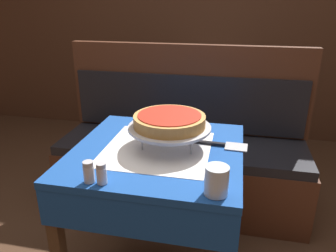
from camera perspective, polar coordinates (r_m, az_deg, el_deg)
The scene contains 11 objects.
dining_table_front at distance 1.52m, azimuth -1.80°, elevation -7.85°, with size 0.75×0.75×0.75m.
dining_table_rear at distance 3.06m, azimuth 7.40°, elevation 7.39°, with size 0.60×0.60×0.76m.
booth_bench at distance 2.29m, azimuth 2.43°, elevation -6.05°, with size 1.67×0.53×1.09m.
back_wall_panel at distance 3.40m, azimuth 6.98°, elevation 18.29°, with size 6.00×0.04×2.40m, color #4C2D1E.
pizza_pan_stand at distance 1.45m, azimuth 0.25°, elevation -0.38°, with size 0.37×0.37×0.10m.
deep_dish_pizza at distance 1.44m, azimuth 0.25°, elevation 0.99°, with size 0.32×0.32×0.05m.
pizza_server at distance 1.51m, azimuth 9.16°, elevation -3.22°, with size 0.26×0.09×0.01m.
water_glass_near at distance 1.13m, azimuth 8.44°, elevation -9.36°, with size 0.08×0.08×0.10m.
salt_shaker at distance 1.23m, azimuth -13.63°, elevation -7.78°, with size 0.04×0.04×0.08m.
pepper_shaker at distance 1.21m, azimuth -11.50°, elevation -8.11°, with size 0.04×0.04×0.08m.
condiment_caddy at distance 3.11m, azimuth 8.55°, elevation 10.55°, with size 0.12×0.12×0.16m.
Camera 1 is at (0.32, -1.28, 1.38)m, focal length 35.00 mm.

